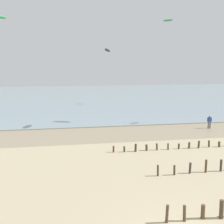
{
  "coord_description": "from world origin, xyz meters",
  "views": [
    {
      "loc": [
        -5.43,
        -10.24,
        7.98
      ],
      "look_at": [
        -1.81,
        10.82,
        4.29
      ],
      "focal_mm": 43.82,
      "sensor_mm": 36.0,
      "label": 1
    }
  ],
  "objects_px": {
    "person_mid_beach": "(209,121)",
    "kite_aloft_5": "(107,50)",
    "kite_aloft_4": "(168,20)",
    "kite_aloft_0": "(1,17)"
  },
  "relations": [
    {
      "from": "kite_aloft_4",
      "to": "kite_aloft_5",
      "type": "bearing_deg",
      "value": 95.63
    },
    {
      "from": "kite_aloft_4",
      "to": "kite_aloft_5",
      "type": "distance_m",
      "value": 24.96
    },
    {
      "from": "kite_aloft_0",
      "to": "kite_aloft_4",
      "type": "distance_m",
      "value": 30.67
    },
    {
      "from": "person_mid_beach",
      "to": "kite_aloft_5",
      "type": "relative_size",
      "value": 0.82
    },
    {
      "from": "kite_aloft_0",
      "to": "kite_aloft_5",
      "type": "height_order",
      "value": "kite_aloft_0"
    },
    {
      "from": "person_mid_beach",
      "to": "kite_aloft_5",
      "type": "distance_m",
      "value": 15.73
    },
    {
      "from": "kite_aloft_5",
      "to": "kite_aloft_0",
      "type": "bearing_deg",
      "value": -111.49
    },
    {
      "from": "person_mid_beach",
      "to": "kite_aloft_4",
      "type": "bearing_deg",
      "value": 83.77
    },
    {
      "from": "kite_aloft_4",
      "to": "kite_aloft_5",
      "type": "height_order",
      "value": "kite_aloft_4"
    },
    {
      "from": "person_mid_beach",
      "to": "kite_aloft_5",
      "type": "xyz_separation_m",
      "value": [
        -12.59,
        3.22,
        8.88
      ]
    }
  ]
}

